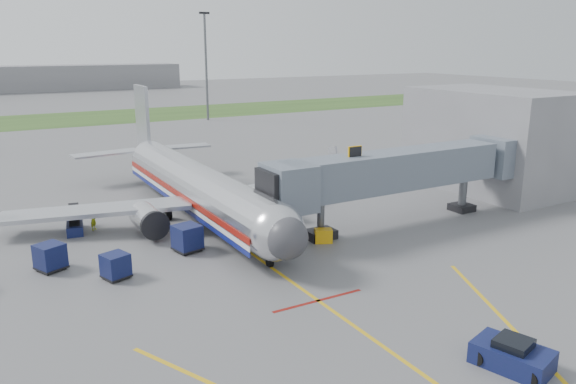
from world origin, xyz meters
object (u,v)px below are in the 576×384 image
airliner (197,186)px  belt_loader (75,226)px  pushback_tug (512,355)px  ramp_worker (93,219)px

airliner → belt_loader: bearing=175.5°
pushback_tug → belt_loader: size_ratio=0.99×
airliner → ramp_worker: 8.79m
belt_loader → airliner: bearing=-4.5°
pushback_tug → ramp_worker: size_ratio=2.20×
pushback_tug → ramp_worker: (-12.55, 29.99, 0.28)m
airliner → pushback_tug: airliner is taller
pushback_tug → belt_loader: (-13.95, 30.25, -0.14)m
pushback_tug → belt_loader: bearing=114.8°
pushback_tug → ramp_worker: ramp_worker is taller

